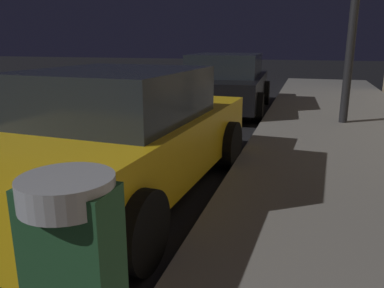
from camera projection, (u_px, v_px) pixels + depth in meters
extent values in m
cube|color=#1E4728|center=(73.00, 255.00, 0.78)|extent=(0.19, 0.11, 0.30)
cylinder|color=#999EA5|center=(67.00, 191.00, 0.75)|extent=(0.19, 0.19, 0.06)
cube|color=black|center=(48.00, 233.00, 0.79)|extent=(0.01, 0.08, 0.11)
cube|color=gold|center=(118.00, 146.00, 4.34)|extent=(2.13, 4.37, 0.64)
cube|color=#1E2328|center=(115.00, 95.00, 4.19)|extent=(1.78, 2.01, 0.56)
cylinder|color=black|center=(109.00, 134.00, 5.93)|extent=(0.26, 0.67, 0.66)
cylinder|color=black|center=(229.00, 145.00, 5.29)|extent=(0.26, 0.67, 0.66)
cylinder|color=black|center=(140.00, 231.00, 2.89)|extent=(0.26, 0.67, 0.66)
cube|color=black|center=(225.00, 88.00, 9.73)|extent=(2.07, 4.28, 0.64)
cube|color=#1E2328|center=(226.00, 65.00, 9.61)|extent=(1.75, 2.37, 0.56)
cylinder|color=black|center=(201.00, 91.00, 11.23)|extent=(0.25, 0.67, 0.66)
cylinder|color=black|center=(265.00, 93.00, 10.79)|extent=(0.25, 0.67, 0.66)
cylinder|color=black|center=(176.00, 104.00, 8.79)|extent=(0.25, 0.67, 0.66)
cylinder|color=black|center=(258.00, 107.00, 8.36)|extent=(0.25, 0.67, 0.66)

